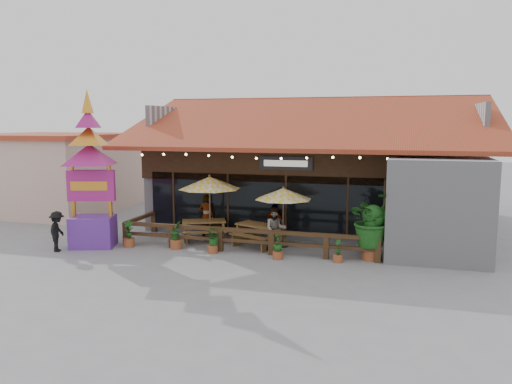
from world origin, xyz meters
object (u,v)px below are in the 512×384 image
(umbrella_right, at_px, (283,194))
(thai_sign_tower, at_px, (90,159))
(pedestrian, at_px, (57,231))
(umbrella_left, at_px, (210,183))
(picnic_table_right, at_px, (259,231))
(tropical_plant, at_px, (372,221))
(picnic_table_left, at_px, (204,227))

(umbrella_right, xyz_separation_m, thai_sign_tower, (-7.16, -2.00, 1.37))
(thai_sign_tower, xyz_separation_m, pedestrian, (-0.86, -1.01, -2.69))
(umbrella_left, bearing_deg, picnic_table_right, -9.04)
(pedestrian, bearing_deg, tropical_plant, -98.16)
(umbrella_left, xyz_separation_m, umbrella_right, (3.12, -0.21, -0.30))
(umbrella_right, relative_size, thai_sign_tower, 0.44)
(umbrella_right, distance_m, picnic_table_right, 1.78)
(picnic_table_left, bearing_deg, pedestrian, -146.13)
(picnic_table_left, xyz_separation_m, picnic_table_right, (2.42, -0.25, 0.01))
(thai_sign_tower, xyz_separation_m, tropical_plant, (10.60, 1.02, -2.05))
(tropical_plant, bearing_deg, umbrella_right, 164.01)
(tropical_plant, bearing_deg, picnic_table_left, 170.81)
(umbrella_left, xyz_separation_m, thai_sign_tower, (-4.03, -2.22, 1.07))
(umbrella_left, distance_m, tropical_plant, 6.74)
(picnic_table_right, bearing_deg, umbrella_left, 170.96)
(umbrella_left, xyz_separation_m, tropical_plant, (6.56, -1.20, -0.98))
(umbrella_right, bearing_deg, picnic_table_right, -171.96)
(umbrella_right, xyz_separation_m, pedestrian, (-8.02, -3.02, -1.32))
(umbrella_left, height_order, picnic_table_right, umbrella_left)
(picnic_table_left, distance_m, pedestrian, 5.62)
(picnic_table_right, xyz_separation_m, tropical_plant, (4.38, -0.85, 0.82))
(picnic_table_left, xyz_separation_m, thai_sign_tower, (-3.80, -2.12, 2.88))
(umbrella_left, distance_m, thai_sign_tower, 4.73)
(picnic_table_right, height_order, thai_sign_tower, thai_sign_tower)
(umbrella_left, relative_size, picnic_table_left, 1.42)
(pedestrian, bearing_deg, umbrella_right, -87.60)
(umbrella_left, xyz_separation_m, picnic_table_left, (-0.23, -0.10, -1.81))
(umbrella_right, bearing_deg, picnic_table_left, 178.05)
(umbrella_right, distance_m, thai_sign_tower, 7.56)
(tropical_plant, bearing_deg, picnic_table_right, 168.98)
(umbrella_left, bearing_deg, pedestrian, -146.57)
(umbrella_right, bearing_deg, thai_sign_tower, -164.36)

